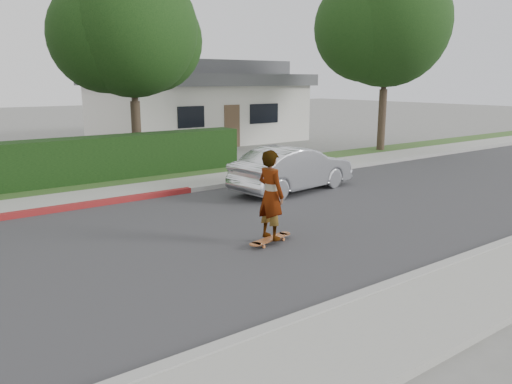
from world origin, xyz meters
TOP-DOWN VIEW (x-y plane):
  - ground at (0.00, 0.00)m, footprint 120.00×120.00m
  - road at (0.00, 0.00)m, footprint 60.00×8.00m
  - curb_near at (0.00, -4.10)m, footprint 60.00×0.20m
  - sidewalk_near at (0.00, -5.00)m, footprint 60.00×1.60m
  - curb_far at (0.00, 4.10)m, footprint 60.00×0.20m
  - sidewalk_far at (0.00, 5.00)m, footprint 60.00×1.60m
  - planting_strip at (0.00, 6.60)m, footprint 60.00×1.60m
  - hedge at (-3.00, 7.20)m, footprint 15.00×1.00m
  - tree_center at (1.49, 9.19)m, footprint 5.66×4.84m
  - tree_right at (12.49, 6.69)m, footprint 6.32×5.60m
  - house at (8.00, 16.00)m, footprint 10.60×8.60m
  - skateboard at (-0.00, -1.12)m, footprint 1.20×0.47m
  - skateboarder at (-0.00, -1.12)m, footprint 0.49×0.70m
  - car_silver at (3.65, 2.45)m, footprint 4.29×1.97m

SIDE VIEW (x-z plane):
  - ground at x=0.00m, z-range 0.00..0.00m
  - road at x=0.00m, z-range 0.00..0.01m
  - planting_strip at x=0.00m, z-range 0.00..0.10m
  - sidewalk_near at x=0.00m, z-range 0.00..0.12m
  - sidewalk_far at x=0.00m, z-range 0.00..0.12m
  - curb_near at x=0.00m, z-range 0.00..0.15m
  - curb_far at x=0.00m, z-range 0.00..0.15m
  - skateboard at x=0.00m, z-range 0.05..0.16m
  - car_silver at x=3.65m, z-range 0.00..1.36m
  - hedge at x=-3.00m, z-range 0.00..1.50m
  - skateboarder at x=0.00m, z-range 0.12..1.94m
  - house at x=8.00m, z-range -0.05..4.25m
  - tree_center at x=1.49m, z-range 1.18..8.62m
  - tree_right at x=12.49m, z-range 1.35..9.91m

